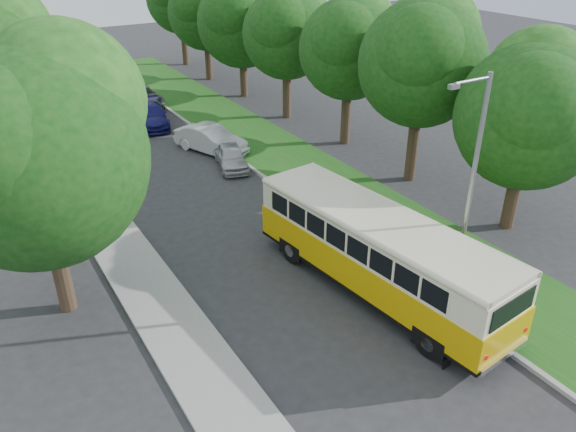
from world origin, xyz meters
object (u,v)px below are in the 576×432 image
car_white (211,139)px  car_blue (151,115)px  lamppost_far (57,96)px  vintage_bus (378,255)px  lamppost_near (469,186)px  car_silver (231,156)px  car_grey (142,96)px

car_white → car_blue: car_white is taller
lamppost_far → car_blue: size_ratio=1.58×
vintage_bus → car_white: (0.72, 15.63, -0.80)m
lamppost_near → car_white: (-1.33, 17.35, -3.62)m
car_silver → car_white: car_white is taller
car_silver → car_grey: bearing=107.7°
lamppost_near → car_white: lamppost_near is taller
car_blue → lamppost_near: bearing=-71.1°
vintage_bus → lamppost_far: bearing=106.0°
lamppost_near → car_grey: bearing=93.5°
vintage_bus → car_blue: vintage_bus is taller
lamppost_far → vintage_bus: bearing=-67.8°
lamppost_far → car_silver: size_ratio=2.08×
vintage_bus → car_grey: vintage_bus is taller
lamppost_near → lamppost_far: bearing=115.7°
car_silver → vintage_bus: bearing=-77.0°
lamppost_far → vintage_bus: lamppost_far is taller
lamppost_far → car_silver: lamppost_far is taller
car_white → car_grey: bearing=70.5°
lamppost_far → vintage_bus: (6.86, -16.78, -2.57)m
lamppost_near → lamppost_far: 20.53m
lamppost_far → vintage_bus: 18.31m
lamppost_far → car_white: size_ratio=1.65×
lamppost_near → car_grey: lamppost_near is taller
vintage_bus → car_silver: (0.70, 12.99, -0.93)m
lamppost_far → car_blue: (6.23, 5.10, -3.43)m
lamppost_far → car_silver: (7.56, -3.79, -3.50)m
car_silver → lamppost_far: bearing=169.5°
car_grey → car_blue: bearing=-101.2°
lamppost_near → car_blue: bearing=96.5°
lamppost_far → car_silver: bearing=-26.6°
lamppost_far → car_white: lamppost_far is taller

